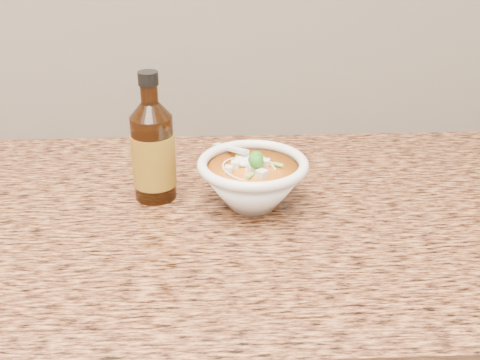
{
  "coord_description": "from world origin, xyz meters",
  "views": [
    {
      "loc": [
        0.25,
        0.84,
        1.36
      ],
      "look_at": [
        0.29,
        1.69,
        0.94
      ],
      "focal_mm": 45.0,
      "sensor_mm": 36.0,
      "label": 1
    }
  ],
  "objects": [
    {
      "name": "counter_slab",
      "position": [
        0.0,
        1.68,
        0.88
      ],
      "size": [
        4.0,
        0.68,
        0.04
      ],
      "primitive_type": "cube",
      "color": "#A46A3C",
      "rests_on": "cabinet"
    },
    {
      "name": "soup_bowl",
      "position": [
        0.31,
        1.69,
        0.94
      ],
      "size": [
        0.17,
        0.19,
        0.1
      ],
      "rotation": [
        0.0,
        0.0,
        0.12
      ],
      "color": "white",
      "rests_on": "counter_slab"
    },
    {
      "name": "hot_sauce_bottle",
      "position": [
        0.15,
        1.72,
        0.98
      ],
      "size": [
        0.07,
        0.07,
        0.21
      ],
      "rotation": [
        0.0,
        0.0,
        0.03
      ],
      "color": "#311606",
      "rests_on": "counter_slab"
    }
  ]
}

